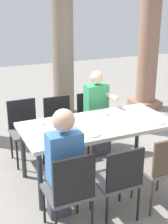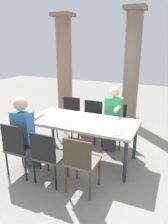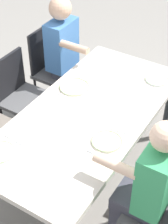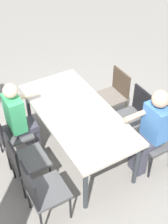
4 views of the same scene
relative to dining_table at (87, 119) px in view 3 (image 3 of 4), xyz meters
The scene contains 17 objects.
ground_plane 0.71m from the dining_table, ahead, with size 16.00×16.00×0.00m, color gray.
dining_table is the anchor object (origin of this frame).
chair_west_south 1.17m from the dining_table, 129.69° to the right, with size 0.44×0.44×0.93m.
chair_mid_south 0.93m from the dining_table, 102.16° to the right, with size 0.44×0.44×0.88m.
diner_woman_green 0.77m from the dining_table, 62.11° to the left, with size 0.34×0.49×1.27m.
diner_man_white 1.01m from the dining_table, 136.77° to the right, with size 0.35×0.50×1.31m.
plate_0 0.77m from the dining_table, 157.85° to the left, with size 0.21×0.21×0.02m.
fork_0 0.91m from the dining_table, 161.41° to the left, with size 0.02×0.17×0.01m, color silver.
spoon_0 0.64m from the dining_table, 152.71° to the left, with size 0.02×0.17×0.01m, color silver.
plate_1 0.37m from the dining_table, 129.92° to the right, with size 0.26×0.26×0.02m.
fork_1 0.47m from the dining_table, 144.14° to the right, with size 0.02×0.17×0.01m, color silver.
spoon_1 0.29m from the dining_table, 106.19° to the right, with size 0.02×0.17×0.01m, color silver.
plate_2 0.37m from the dining_table, 54.26° to the left, with size 0.22×0.22×0.02m.
fork_2 0.31m from the dining_table, 78.38° to the left, with size 0.02×0.17×0.01m, color silver.
spoon_2 0.47m from the dining_table, 39.03° to the left, with size 0.02×0.17×0.01m, color silver.
plate_3 0.76m from the dining_table, 22.77° to the right, with size 0.22×0.22×0.02m.
fork_3 0.63m from the dining_table, 28.12° to the right, with size 0.02×0.17×0.01m, color silver.
Camera 3 is at (1.93, 1.16, 2.66)m, focal length 59.10 mm.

